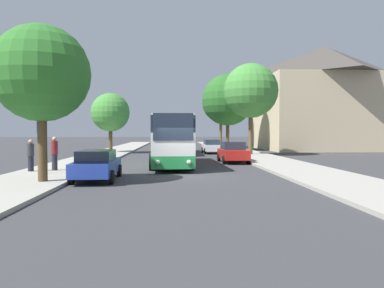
# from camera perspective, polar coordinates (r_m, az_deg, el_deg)

# --- Properties ---
(ground_plane) EXTENTS (300.00, 300.00, 0.00)m
(ground_plane) POSITION_cam_1_polar(r_m,az_deg,el_deg) (20.00, -1.64, -4.71)
(ground_plane) COLOR #38383A
(ground_plane) RESTS_ON ground
(sidewalk_left) EXTENTS (4.00, 120.00, 0.15)m
(sidewalk_left) POSITION_cam_1_polar(r_m,az_deg,el_deg) (21.01, -21.14, -4.31)
(sidewalk_left) COLOR #A39E93
(sidewalk_left) RESTS_ON ground_plane
(sidewalk_right) EXTENTS (4.00, 120.00, 0.15)m
(sidewalk_right) POSITION_cam_1_polar(r_m,az_deg,el_deg) (21.34, 17.56, -4.18)
(sidewalk_right) COLOR #A39E93
(sidewalk_right) RESTS_ON ground_plane
(building_right_background) EXTENTS (15.92, 13.74, 13.31)m
(building_right_background) POSITION_cam_1_polar(r_m,az_deg,el_deg) (51.70, 19.58, 6.60)
(building_right_background) COLOR #C6B28E
(building_right_background) RESTS_ON ground_plane
(bus_front) EXTENTS (2.95, 11.16, 3.32)m
(bus_front) POSITION_cam_1_polar(r_m,az_deg,el_deg) (25.48, -3.32, 0.70)
(bus_front) COLOR #238942
(bus_front) RESTS_ON ground_plane
(bus_middle) EXTENTS (3.14, 12.04, 3.25)m
(bus_middle) POSITION_cam_1_polar(r_m,az_deg,el_deg) (39.41, -3.61, 1.06)
(bus_middle) COLOR silver
(bus_middle) RESTS_ON ground_plane
(parked_car_left_curb) EXTENTS (1.98, 4.59, 1.43)m
(parked_car_left_curb) POSITION_cam_1_polar(r_m,az_deg,el_deg) (18.19, -14.28, -3.04)
(parked_car_left_curb) COLOR #233D9E
(parked_car_left_curb) RESTS_ON ground_plane
(parked_car_right_near) EXTENTS (2.00, 4.21, 1.55)m
(parked_car_right_near) POSITION_cam_1_polar(r_m,az_deg,el_deg) (27.89, 6.25, -1.21)
(parked_car_right_near) COLOR red
(parked_car_right_near) RESTS_ON ground_plane
(parked_car_right_far) EXTENTS (1.96, 4.37, 1.47)m
(parked_car_right_far) POSITION_cam_1_polar(r_m,az_deg,el_deg) (39.76, 3.02, -0.34)
(parked_car_right_far) COLOR silver
(parked_car_right_far) RESTS_ON ground_plane
(bus_stop_sign) EXTENTS (0.08, 0.45, 2.73)m
(bus_stop_sign) POSITION_cam_1_polar(r_m,az_deg,el_deg) (20.64, -22.35, 0.47)
(bus_stop_sign) COLOR gray
(bus_stop_sign) RESTS_ON sidewalk_left
(pedestrian_waiting_near) EXTENTS (0.36, 0.36, 1.87)m
(pedestrian_waiting_near) POSITION_cam_1_polar(r_m,az_deg,el_deg) (22.14, -20.21, -1.32)
(pedestrian_waiting_near) COLOR #23232D
(pedestrian_waiting_near) RESTS_ON sidewalk_left
(pedestrian_waiting_far) EXTENTS (0.36, 0.36, 1.72)m
(pedestrian_waiting_far) POSITION_cam_1_polar(r_m,az_deg,el_deg) (22.09, -23.37, -1.58)
(pedestrian_waiting_far) COLOR #23232D
(pedestrian_waiting_far) RESTS_ON sidewalk_left
(tree_left_near) EXTENTS (4.09, 4.09, 6.27)m
(tree_left_near) POSITION_cam_1_polar(r_m,az_deg,el_deg) (40.89, -12.33, 4.71)
(tree_left_near) COLOR #513D23
(tree_left_near) RESTS_ON sidewalk_left
(tree_left_far) EXTENTS (4.16, 4.16, 6.73)m
(tree_left_far) POSITION_cam_1_polar(r_m,az_deg,el_deg) (17.55, -21.96, 9.89)
(tree_left_far) COLOR #513D23
(tree_left_far) RESTS_ON sidewalk_left
(tree_right_near) EXTENTS (5.41, 5.41, 9.00)m
(tree_right_near) POSITION_cam_1_polar(r_m,az_deg,el_deg) (54.45, 4.41, 6.22)
(tree_right_near) COLOR brown
(tree_right_near) RESTS_ON sidewalk_right
(tree_right_mid) EXTENTS (5.22, 5.22, 8.70)m
(tree_right_mid) POSITION_cam_1_polar(r_m,az_deg,el_deg) (36.66, 8.94, 7.99)
(tree_right_mid) COLOR brown
(tree_right_mid) RESTS_ON sidewalk_right
(tree_right_far) EXTENTS (6.29, 6.29, 9.20)m
(tree_right_far) POSITION_cam_1_polar(r_m,az_deg,el_deg) (46.19, 5.47, 6.70)
(tree_right_far) COLOR #513D23
(tree_right_far) RESTS_ON sidewalk_right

